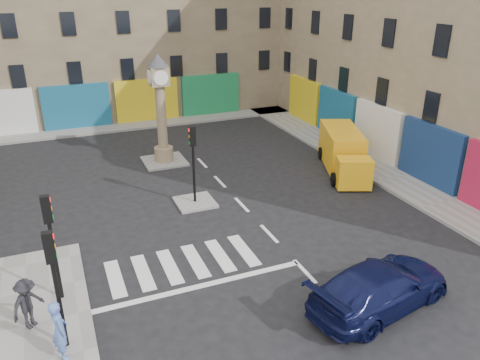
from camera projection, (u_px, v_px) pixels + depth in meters
ground at (319, 287)px, 16.28m from camera, size 120.00×120.00×0.00m
sidewalk_right at (357, 159)px, 27.81m from camera, size 2.60×30.00×0.15m
sidewalk_far at (109, 127)px, 33.71m from camera, size 32.00×2.40×0.15m
island_near at (195, 202)px, 22.35m from camera, size 1.80×1.80×0.12m
island_far at (164, 161)px, 27.45m from camera, size 2.40×2.40×0.12m
building_right at (462, 15)px, 26.92m from camera, size 10.00×30.00×16.00m
building_far at (86, 0)px, 35.34m from camera, size 32.00×10.00×17.00m
traffic_light_left_near at (54, 273)px, 12.50m from camera, size 0.28×0.22×3.70m
traffic_light_left_far at (51, 232)px, 14.54m from camera, size 0.28×0.22×3.70m
traffic_light_island at (193, 152)px, 21.36m from camera, size 0.28×0.22×3.70m
clock_pillar at (160, 103)px, 26.08m from camera, size 1.20×1.20×6.10m
navy_sedan at (381, 286)px, 15.02m from camera, size 5.61×3.21×1.53m
yellow_van at (343, 151)px, 26.00m from camera, size 3.87×6.18×2.17m
pedestrian_blue at (60, 330)px, 12.73m from camera, size 0.56×0.74×1.81m
pedestrian_dark at (27, 304)px, 13.88m from camera, size 1.21×1.17×1.66m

